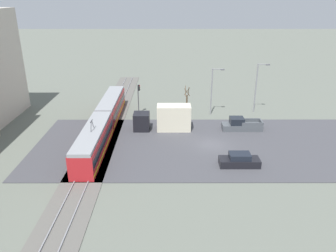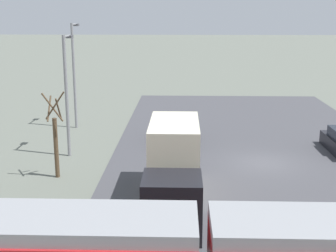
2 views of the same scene
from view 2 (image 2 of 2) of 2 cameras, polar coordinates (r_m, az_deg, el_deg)
name	(u,v)px [view 2 (image 2 of 2)]	position (r m, az deg, el deg)	size (l,w,h in m)	color
ground_plane	(262,164)	(28.79, 11.44, -4.57)	(320.00, 320.00, 0.00)	#60665B
road_surface	(263,163)	(28.78, 11.45, -4.49)	(18.55, 45.82, 0.08)	#424247
box_truck	(174,167)	(22.18, 0.70, -5.07)	(2.40, 8.16, 3.65)	black
pickup_truck	(178,131)	(32.84, 1.24, -0.59)	(1.93, 5.71, 1.85)	#4C5156
street_tree	(56,139)	(26.17, -13.54, -1.58)	(1.13, 0.94, 4.77)	brown
street_lamp_near_crossing	(74,68)	(37.05, -11.35, 6.92)	(0.36, 1.95, 8.09)	gray
street_lamp_mid_block	(67,87)	(29.71, -12.22, 4.70)	(0.36, 1.95, 7.57)	gray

